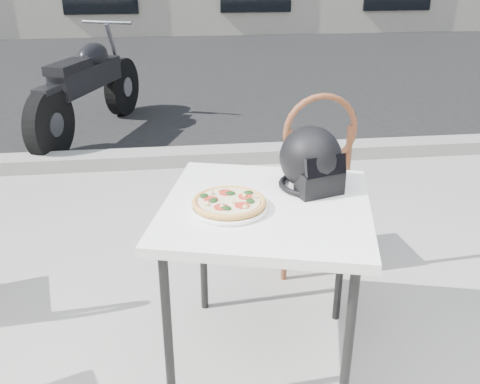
{
  "coord_description": "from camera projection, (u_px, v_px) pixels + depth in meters",
  "views": [
    {
      "loc": [
        -0.22,
        -1.52,
        1.73
      ],
      "look_at": [
        0.03,
        0.44,
        0.84
      ],
      "focal_mm": 40.0,
      "sensor_mm": 36.0,
      "label": 1
    }
  ],
  "objects": [
    {
      "name": "cafe_table_main",
      "position": [
        266.0,
        219.0,
        2.21
      ],
      "size": [
        1.02,
        1.02,
        0.79
      ],
      "rotation": [
        0.0,
        0.0,
        -0.26
      ],
      "color": "white",
      "rests_on": "ground"
    },
    {
      "name": "pizza",
      "position": [
        229.0,
        202.0,
        2.12
      ],
      "size": [
        0.34,
        0.34,
        0.04
      ],
      "rotation": [
        0.0,
        0.0,
        0.16
      ],
      "color": "#E4A953",
      "rests_on": "plate"
    },
    {
      "name": "curb",
      "position": [
        202.0,
        156.0,
        4.8
      ],
      "size": [
        30.0,
        0.25,
        0.12
      ],
      "primitive_type": "cube",
      "color": "gray",
      "rests_on": "ground"
    },
    {
      "name": "cafe_chair_main",
      "position": [
        311.0,
        174.0,
        2.97
      ],
      "size": [
        0.45,
        0.45,
        1.09
      ],
      "rotation": [
        0.0,
        0.0,
        3.24
      ],
      "color": "brown",
      "rests_on": "ground"
    },
    {
      "name": "plate",
      "position": [
        229.0,
        207.0,
        2.13
      ],
      "size": [
        0.35,
        0.35,
        0.02
      ],
      "rotation": [
        0.0,
        0.0,
        -0.1
      ],
      "color": "white",
      "rests_on": "cafe_table_main"
    },
    {
      "name": "helmet",
      "position": [
        311.0,
        162.0,
        2.28
      ],
      "size": [
        0.33,
        0.34,
        0.27
      ],
      "rotation": [
        0.0,
        0.0,
        0.3
      ],
      "color": "black",
      "rests_on": "cafe_table_main"
    },
    {
      "name": "motorcycle",
      "position": [
        89.0,
        89.0,
        5.4
      ],
      "size": [
        0.9,
        2.07,
        1.08
      ],
      "rotation": [
        0.0,
        0.0,
        -0.36
      ],
      "color": "black",
      "rests_on": "street_asphalt"
    },
    {
      "name": "street_asphalt",
      "position": [
        187.0,
        72.0,
        8.44
      ],
      "size": [
        30.0,
        8.0,
        0.0
      ],
      "primitive_type": "cube",
      "color": "black",
      "rests_on": "ground"
    }
  ]
}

